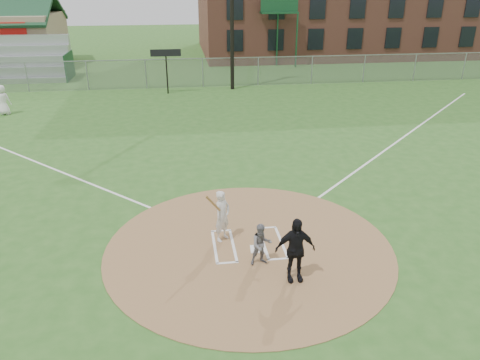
{
  "coord_description": "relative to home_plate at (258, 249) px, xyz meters",
  "views": [
    {
      "loc": [
        -1.83,
        -11.65,
        7.31
      ],
      "look_at": [
        0.0,
        2.0,
        1.3
      ],
      "focal_mm": 35.0,
      "sensor_mm": 36.0,
      "label": 1
    }
  ],
  "objects": [
    {
      "name": "foul_line_third",
      "position": [
        -9.22,
        9.17,
        -0.03
      ],
      "size": [
        17.04,
        17.04,
        0.01
      ],
      "primitive_type": "cube",
      "rotation": [
        0.0,
        0.0,
        0.79
      ],
      "color": "white",
      "rests_on": "ground"
    },
    {
      "name": "home_plate",
      "position": [
        0.0,
        0.0,
        0.0
      ],
      "size": [
        0.44,
        0.44,
        0.03
      ],
      "primitive_type": "cube",
      "rotation": [
        0.0,
        0.0,
        -0.08
      ],
      "color": "white",
      "rests_on": "dirt_circle"
    },
    {
      "name": "batters_boxes",
      "position": [
        -0.22,
        0.32,
        -0.01
      ],
      "size": [
        2.08,
        1.88,
        0.01
      ],
      "color": "white",
      "rests_on": "dirt_circle"
    },
    {
      "name": "batter_at_plate",
      "position": [
        -0.95,
        0.71,
        0.79
      ],
      "size": [
        0.88,
        0.97,
        1.78
      ],
      "color": "silver",
      "rests_on": "dirt_circle"
    },
    {
      "name": "outfield_fence",
      "position": [
        -0.22,
        22.17,
        0.98
      ],
      "size": [
        56.08,
        0.08,
        2.03
      ],
      "color": "slate",
      "rests_on": "ground"
    },
    {
      "name": "ground",
      "position": [
        -0.22,
        0.17,
        -0.03
      ],
      "size": [
        140.0,
        140.0,
        0.0
      ],
      "primitive_type": "plane",
      "color": "#2D5D20",
      "rests_on": "ground"
    },
    {
      "name": "ondeck_player",
      "position": [
        -11.98,
        16.32,
        0.81
      ],
      "size": [
        0.89,
        0.64,
        1.69
      ],
      "primitive_type": "imported",
      "rotation": [
        0.0,
        0.0,
        3.01
      ],
      "color": "white",
      "rests_on": "ground"
    },
    {
      "name": "catcher",
      "position": [
        -0.02,
        -0.72,
        0.59
      ],
      "size": [
        0.65,
        0.54,
        1.21
      ],
      "primitive_type": "imported",
      "rotation": [
        0.0,
        0.0,
        0.14
      ],
      "color": "slate",
      "rests_on": "dirt_circle"
    },
    {
      "name": "foul_line_first",
      "position": [
        8.78,
        9.17,
        -0.03
      ],
      "size": [
        17.04,
        17.04,
        0.01
      ],
      "primitive_type": "cube",
      "rotation": [
        0.0,
        0.0,
        -0.79
      ],
      "color": "white",
      "rests_on": "ground"
    },
    {
      "name": "bleachers",
      "position": [
        -13.22,
        26.37,
        1.56
      ],
      "size": [
        6.08,
        3.2,
        3.2
      ],
      "color": "#B7BABF",
      "rests_on": "ground"
    },
    {
      "name": "scoreboard_sign",
      "position": [
        -2.72,
        20.37,
        2.35
      ],
      "size": [
        2.0,
        0.1,
        2.93
      ],
      "color": "black",
      "rests_on": "ground"
    },
    {
      "name": "dirt_circle",
      "position": [
        -0.22,
        0.17,
        -0.02
      ],
      "size": [
        8.4,
        8.4,
        0.02
      ],
      "primitive_type": "cylinder",
      "color": "#9B7349",
      "rests_on": "ground"
    },
    {
      "name": "umpire",
      "position": [
        0.7,
        -1.54,
        0.88
      ],
      "size": [
        1.05,
        0.44,
        1.78
      ],
      "primitive_type": "imported",
      "rotation": [
        0.0,
        0.0,
        -0.01
      ],
      "color": "black",
      "rests_on": "dirt_circle"
    }
  ]
}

